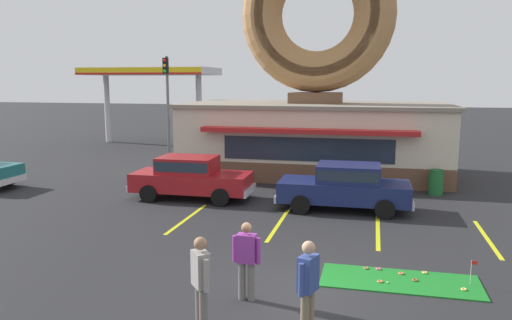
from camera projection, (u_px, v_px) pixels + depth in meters
The scene contains 24 objects.
ground_plane at pixel (297, 296), 10.33m from camera, with size 160.00×160.00×0.00m, color #232326.
donut_shop_building at pixel (316, 95), 23.44m from camera, with size 12.30×6.75×10.96m.
putting_mat at pixel (400, 281), 11.05m from camera, with size 3.45×1.39×0.03m, color #197523.
mini_donut_near_left at pixel (380, 281), 10.94m from camera, with size 0.13×0.13×0.04m, color #D17F47.
mini_donut_near_right at pixel (366, 268), 11.73m from camera, with size 0.13×0.13×0.04m, color #A5724C.
mini_donut_mid_left at pixel (378, 269), 11.68m from camera, with size 0.13×0.13×0.04m, color #D8667F.
mini_donut_mid_centre at pixel (415, 280), 11.02m from camera, with size 0.13×0.13×0.04m, color brown.
mini_donut_mid_right at pixel (425, 272), 11.45m from camera, with size 0.13×0.13×0.04m, color #E5C666.
mini_donut_far_left at pixel (401, 273), 11.40m from camera, with size 0.13×0.13×0.04m, color #D17F47.
mini_donut_far_centre at pixel (464, 289), 10.53m from camera, with size 0.13×0.13×0.04m, color #E5C666.
golf_ball at pixel (387, 282), 10.88m from camera, with size 0.04×0.04×0.04m, color white.
putting_flag_pin at pixel (473, 267), 10.75m from camera, with size 0.13×0.01×0.55m.
car_navy at pixel (345, 185), 17.05m from camera, with size 4.57×2.00×1.60m.
car_red at pixel (190, 176), 18.71m from camera, with size 4.59×2.04×1.60m.
pedestrian_blue_sweater_man at pixel (247, 257), 10.01m from camera, with size 0.59×0.27×1.62m.
pedestrian_hooded_kid at pixel (201, 280), 8.67m from camera, with size 0.43×0.48×1.75m.
pedestrian_leather_jacket_man at pixel (308, 284), 8.50m from camera, with size 0.36×0.57×1.74m.
trash_bin at pixel (436, 182), 19.47m from camera, with size 0.57×0.57×0.97m.
traffic_light_pole at pixel (167, 93), 28.84m from camera, with size 0.28×0.47×5.80m.
gas_station_canopy at pixel (151, 74), 34.77m from camera, with size 9.00×4.46×5.30m.
parking_stripe_far_left at pixel (187, 218), 16.13m from camera, with size 0.12×3.60×0.01m, color yellow.
parking_stripe_left at pixel (278, 224), 15.45m from camera, with size 0.12×3.60×0.01m, color yellow.
parking_stripe_mid_left at pixel (378, 231), 14.77m from camera, with size 0.12×3.60×0.01m, color yellow.
parking_stripe_centre at pixel (487, 238), 14.08m from camera, with size 0.12×3.60×0.01m, color yellow.
Camera 1 is at (1.41, -9.70, 4.40)m, focal length 35.00 mm.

